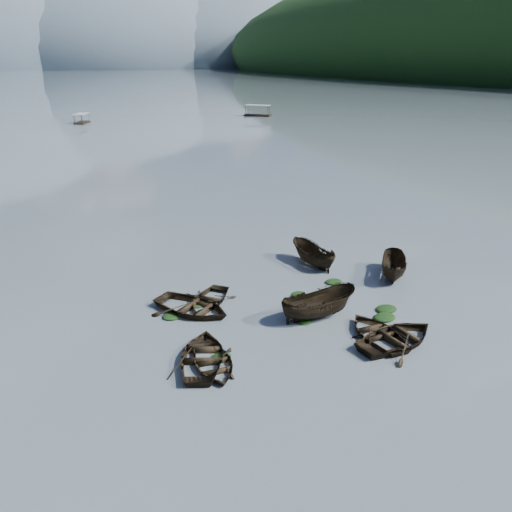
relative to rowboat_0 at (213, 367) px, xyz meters
name	(u,v)px	position (x,y,z in m)	size (l,w,h in m)	color
ground_plane	(369,380)	(6.20, -4.24, 0.00)	(2400.00, 2400.00, 0.00)	slate
haze_mtn_c	(95,67)	(146.20, 895.76, 0.00)	(520.00, 520.00, 260.00)	#475666
haze_mtn_d	(197,66)	(326.20, 895.76, 0.00)	(520.00, 520.00, 220.00)	#475666
rowboat_0	(213,367)	(0.00, 0.00, 0.00)	(2.78, 3.89, 0.81)	black
rowboat_1	(203,361)	(-0.25, 0.70, 0.00)	(3.31, 4.64, 0.96)	black
rowboat_2	(318,317)	(7.39, 2.03, 0.00)	(1.84, 4.88, 1.88)	black
rowboat_3	(377,337)	(9.05, -1.35, 0.00)	(3.06, 4.28, 0.89)	black
rowboat_4	(397,343)	(9.59, -2.30, 0.00)	(3.51, 4.91, 1.02)	black
rowboat_5	(393,276)	(15.27, 4.61, 0.00)	(1.70, 4.53, 1.75)	black
rowboat_6	(192,312)	(1.02, 5.89, 0.00)	(3.56, 4.98, 1.03)	black
rowboat_7	(209,303)	(2.32, 6.57, 0.00)	(2.79, 3.91, 0.81)	black
rowboat_8	(312,264)	(11.38, 8.92, 0.00)	(1.70, 4.52, 1.75)	black
weed_clump_0	(221,358)	(0.64, 0.52, 0.00)	(1.09, 0.89, 0.24)	black
weed_clump_1	(305,322)	(6.38, 1.80, 0.00)	(0.93, 0.74, 0.20)	black
weed_clump_2	(384,319)	(10.75, 0.12, 0.00)	(1.34, 1.07, 0.29)	black
weed_clump_3	(299,295)	(7.87, 5.00, 0.00)	(1.00, 0.84, 0.22)	black
weed_clump_4	(386,310)	(11.54, 0.90, 0.00)	(1.33, 1.05, 0.27)	black
weed_clump_5	(172,317)	(-0.26, 5.75, 0.00)	(1.16, 0.94, 0.25)	black
weed_clump_6	(198,306)	(1.61, 6.44, 0.00)	(0.84, 0.70, 0.18)	black
weed_clump_7	(333,283)	(10.95, 5.57, 0.00)	(1.18, 0.94, 0.26)	black
pontoon_centre	(82,123)	(9.31, 104.88, 0.00)	(2.26, 5.41, 2.08)	black
pontoon_right	(258,116)	(52.65, 100.46, 0.00)	(2.87, 6.88, 2.64)	black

